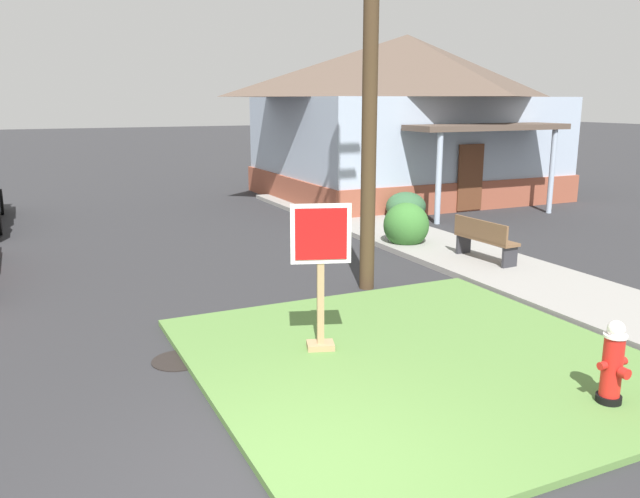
% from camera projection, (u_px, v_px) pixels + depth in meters
% --- Properties ---
extents(ground_plane, '(160.00, 160.00, 0.00)m').
position_uv_depth(ground_plane, '(299.00, 492.00, 5.54)').
color(ground_plane, '#2B2B2D').
extents(grass_corner_patch, '(5.57, 5.71, 0.08)m').
position_uv_depth(grass_corner_patch, '(418.00, 359.00, 8.29)').
color(grass_corner_patch, '#567F3D').
rests_on(grass_corner_patch, ground).
extents(sidewalk_strip, '(2.20, 19.22, 0.12)m').
position_uv_depth(sidewalk_strip, '(448.00, 251.00, 14.17)').
color(sidewalk_strip, gray).
rests_on(sidewalk_strip, ground).
extents(fire_hydrant, '(0.38, 0.34, 0.95)m').
position_uv_depth(fire_hydrant, '(613.00, 364.00, 6.93)').
color(fire_hydrant, black).
rests_on(fire_hydrant, grass_corner_patch).
extents(stop_sign, '(0.75, 0.38, 1.97)m').
position_uv_depth(stop_sign, '(321.00, 279.00, 8.32)').
color(stop_sign, '#A3845B').
rests_on(stop_sign, grass_corner_patch).
extents(manhole_cover, '(0.70, 0.70, 0.02)m').
position_uv_depth(manhole_cover, '(179.00, 360.00, 8.33)').
color(manhole_cover, black).
rests_on(manhole_cover, ground).
extents(street_bench, '(0.49, 1.54, 0.85)m').
position_uv_depth(street_bench, '(484.00, 238.00, 13.01)').
color(street_bench, brown).
rests_on(street_bench, sidewalk_strip).
extents(corner_house, '(9.53, 9.02, 5.51)m').
position_uv_depth(corner_house, '(405.00, 115.00, 22.19)').
color(corner_house, brown).
rests_on(corner_house, ground).
extents(shrub_near_porch, '(1.13, 1.13, 0.81)m').
position_uv_depth(shrub_near_porch, '(406.00, 206.00, 18.02)').
color(shrub_near_porch, '#315A37').
rests_on(shrub_near_porch, ground).
extents(shrub_by_curb, '(1.05, 1.05, 1.04)m').
position_uv_depth(shrub_by_curb, '(406.00, 225.00, 14.69)').
color(shrub_by_curb, '#366E2D').
rests_on(shrub_by_curb, ground).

